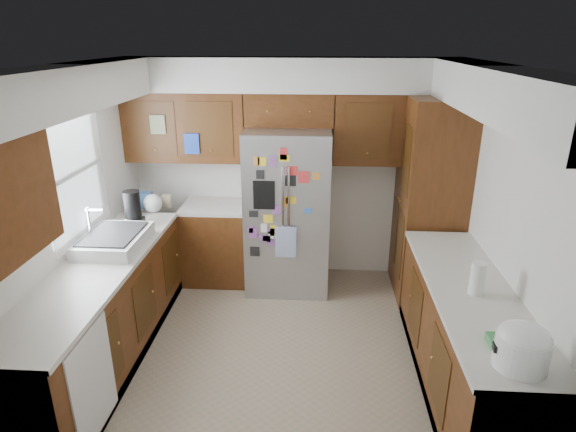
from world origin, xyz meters
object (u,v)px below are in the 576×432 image
object	(u,v)px
pantry	(429,200)
fridge	(288,211)
rice_cooker	(523,346)
paper_towel	(478,279)

from	to	relation	value
pantry	fridge	bearing A→B (deg)	177.95
pantry	fridge	world-z (taller)	pantry
rice_cooker	paper_towel	size ratio (longest dim) A/B	1.24
pantry	paper_towel	xyz separation A→B (m)	(-0.00, -1.70, -0.03)
pantry	rice_cooker	distance (m)	2.53
pantry	rice_cooker	xyz separation A→B (m)	(-0.00, -2.53, -0.02)
pantry	paper_towel	distance (m)	1.70
pantry	rice_cooker	size ratio (longest dim) A/B	6.90
pantry	rice_cooker	bearing A→B (deg)	-90.01
fridge	pantry	bearing A→B (deg)	-2.05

